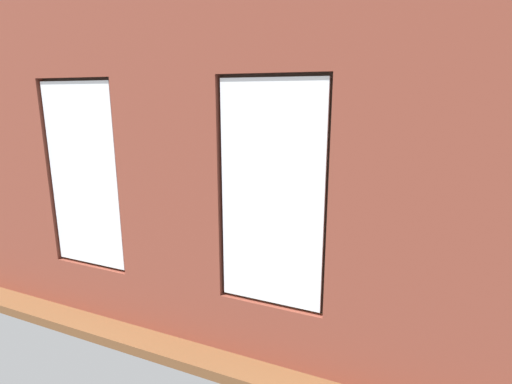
{
  "coord_description": "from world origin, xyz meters",
  "views": [
    {
      "loc": [
        -2.17,
        5.34,
        2.33
      ],
      "look_at": [
        -0.0,
        0.4,
        1.02
      ],
      "focal_mm": 28.0,
      "sensor_mm": 36.0,
      "label": 1
    }
  ],
  "objects": [
    {
      "name": "media_console",
      "position": [
        2.72,
        0.41,
        0.23
      ],
      "size": [
        1.06,
        0.42,
        0.45
      ],
      "primitive_type": "cube",
      "color": "black",
      "rests_on": "ground_plane"
    },
    {
      "name": "brick_wall_with_windows",
      "position": [
        -0.0,
        2.37,
        1.69
      ],
      "size": [
        6.14,
        0.3,
        3.38
      ],
      "color": "brown",
      "rests_on": "ground_plane"
    },
    {
      "name": "potted_plant_corner_near_left",
      "position": [
        -2.52,
        -1.75,
        0.68
      ],
      "size": [
        0.59,
        0.59,
        1.05
      ],
      "color": "brown",
      "rests_on": "ground_plane"
    },
    {
      "name": "table_plant_small",
      "position": [
        0.18,
        0.05,
        0.54
      ],
      "size": [
        0.15,
        0.15,
        0.25
      ],
      "color": "brown",
      "rests_on": "coffee_table"
    },
    {
      "name": "potted_plant_by_left_couch",
      "position": [
        -1.97,
        -0.65,
        0.39
      ],
      "size": [
        0.33,
        0.33,
        0.57
      ],
      "color": "#9E5638",
      "rests_on": "ground_plane"
    },
    {
      "name": "remote_gray",
      "position": [
        -0.01,
        0.15,
        0.42
      ],
      "size": [
        0.17,
        0.06,
        0.02
      ],
      "primitive_type": "cube",
      "rotation": [
        0.0,
        0.0,
        1.63
      ],
      "color": "#59595B",
      "rests_on": "coffee_table"
    },
    {
      "name": "potted_plant_between_couches",
      "position": [
        -0.62,
        1.67,
        0.61
      ],
      "size": [
        0.69,
        0.69,
        0.91
      ],
      "color": "#47423D",
      "rests_on": "ground_plane"
    },
    {
      "name": "couch_by_window",
      "position": [
        0.86,
        1.72,
        0.33
      ],
      "size": [
        2.05,
        0.87,
        0.8
      ],
      "color": "black",
      "rests_on": "ground_plane"
    },
    {
      "name": "potted_plant_beside_window_right",
      "position": [
        2.44,
        1.83,
        0.67
      ],
      "size": [
        0.8,
        0.74,
        1.18
      ],
      "color": "beige",
      "rests_on": "ground_plane"
    },
    {
      "name": "coffee_table",
      "position": [
        -0.01,
        0.15,
        0.36
      ],
      "size": [
        1.49,
        0.76,
        0.41
      ],
      "color": "tan",
      "rests_on": "ground_plane"
    },
    {
      "name": "cup_ceramic",
      "position": [
        0.44,
        0.26,
        0.47
      ],
      "size": [
        0.09,
        0.09,
        0.11
      ],
      "primitive_type": "cylinder",
      "color": "#33567F",
      "rests_on": "coffee_table"
    },
    {
      "name": "potted_plant_foreground_right",
      "position": [
        2.42,
        -1.7,
        0.49
      ],
      "size": [
        0.77,
        0.68,
        1.21
      ],
      "color": "#9E5638",
      "rests_on": "ground_plane"
    },
    {
      "name": "white_wall_right",
      "position": [
        3.02,
        0.2,
        1.69
      ],
      "size": [
        0.1,
        4.5,
        3.38
      ],
      "primitive_type": "cube",
      "color": "white",
      "rests_on": "ground_plane"
    },
    {
      "name": "ground_plane",
      "position": [
        0.0,
        0.0,
        -0.05
      ],
      "size": [
        6.74,
        5.5,
        0.1
      ],
      "primitive_type": "cube",
      "color": "brown"
    },
    {
      "name": "papasan_chair",
      "position": [
        1.13,
        -1.39,
        0.46
      ],
      "size": [
        1.19,
        1.19,
        0.73
      ],
      "color": "olive",
      "rests_on": "ground_plane"
    },
    {
      "name": "couch_left",
      "position": [
        -2.37,
        0.78,
        0.33
      ],
      "size": [
        0.88,
        1.96,
        0.8
      ],
      "rotation": [
        0.0,
        0.0,
        1.58
      ],
      "color": "black",
      "rests_on": "ground_plane"
    },
    {
      "name": "tv_flatscreen",
      "position": [
        2.72,
        0.41,
        0.79
      ],
      "size": [
        0.95,
        0.2,
        0.67
      ],
      "color": "black",
      "rests_on": "media_console"
    },
    {
      "name": "remote_silver",
      "position": [
        -0.42,
        0.01,
        0.42
      ],
      "size": [
        0.17,
        0.07,
        0.02
      ],
      "primitive_type": "cube",
      "rotation": [
        0.0,
        0.0,
        1.67
      ],
      "color": "#B2B2B7",
      "rests_on": "coffee_table"
    },
    {
      "name": "potted_plant_near_tv",
      "position": [
        2.17,
        1.39,
        0.54
      ],
      "size": [
        0.46,
        0.46,
        0.81
      ],
      "color": "#9E5638",
      "rests_on": "ground_plane"
    }
  ]
}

